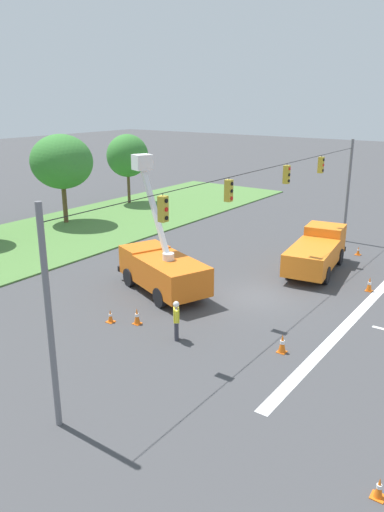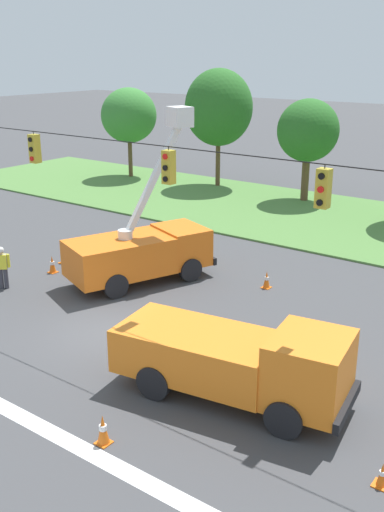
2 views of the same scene
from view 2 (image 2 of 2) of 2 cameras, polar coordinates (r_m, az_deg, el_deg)
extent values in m
plane|color=#424244|center=(20.91, -8.12, -7.22)|extent=(200.00, 200.00, 0.00)
cube|color=#517F3D|center=(35.17, 12.73, 3.43)|extent=(56.00, 12.00, 0.10)
cylinder|color=black|center=(18.98, -9.05, 10.99)|extent=(26.00, 0.03, 0.03)
cylinder|color=black|center=(21.20, -14.88, 11.27)|extent=(0.02, 0.02, 0.10)
cube|color=gold|center=(21.27, -14.76, 9.86)|extent=(0.32, 0.28, 0.96)
cylinder|color=black|center=(21.13, -15.17, 10.65)|extent=(0.16, 0.05, 0.16)
cylinder|color=black|center=(21.17, -15.09, 9.79)|extent=(0.16, 0.05, 0.16)
cylinder|color=red|center=(21.22, -15.02, 8.94)|extent=(0.16, 0.05, 0.16)
cylinder|color=black|center=(17.13, -2.26, 10.20)|extent=(0.02, 0.02, 0.10)
cube|color=gold|center=(17.21, -2.23, 8.46)|extent=(0.32, 0.28, 0.96)
cylinder|color=red|center=(17.03, -2.59, 9.44)|extent=(0.16, 0.05, 0.16)
cylinder|color=black|center=(17.09, -2.57, 8.38)|extent=(0.16, 0.05, 0.16)
cylinder|color=black|center=(17.15, -2.56, 7.33)|extent=(0.16, 0.05, 0.16)
cylinder|color=black|center=(14.68, 12.55, 8.33)|extent=(0.02, 0.02, 0.10)
cube|color=gold|center=(14.79, 12.40, 6.31)|extent=(0.32, 0.28, 0.96)
cylinder|color=black|center=(14.58, 12.23, 7.43)|extent=(0.16, 0.05, 0.16)
cylinder|color=red|center=(14.64, 12.14, 6.21)|extent=(0.16, 0.05, 0.16)
cylinder|color=black|center=(14.71, 12.05, 4.99)|extent=(0.16, 0.05, 0.16)
cylinder|color=brown|center=(46.36, -5.89, 9.25)|extent=(0.31, 0.31, 2.95)
ellipsoid|color=#387F33|center=(45.94, -6.03, 13.18)|extent=(4.04, 4.26, 4.03)
cylinder|color=brown|center=(42.79, 2.48, 8.92)|extent=(0.32, 0.32, 3.52)
ellipsoid|color=#286623|center=(42.31, 2.56, 13.95)|extent=(4.70, 4.64, 5.22)
cylinder|color=brown|center=(39.10, 10.72, 7.21)|extent=(0.48, 0.48, 2.91)
ellipsoid|color=#286623|center=(38.62, 11.00, 11.66)|extent=(3.79, 4.07, 3.87)
cube|color=orange|center=(24.47, -6.92, -0.09)|extent=(3.77, 4.71, 1.47)
cube|color=orange|center=(25.77, -1.03, 1.12)|extent=(2.82, 2.50, 1.55)
cube|color=#1E2838|center=(25.99, 0.13, 1.91)|extent=(1.96, 0.85, 0.70)
cube|color=black|center=(26.45, 0.76, 0.16)|extent=(2.32, 1.04, 0.30)
cylinder|color=black|center=(26.82, -2.68, 0.07)|extent=(0.63, 1.03, 1.00)
cylinder|color=black|center=(25.00, -0.15, -1.32)|extent=(0.63, 1.03, 1.00)
cylinder|color=black|center=(25.41, -9.43, -1.25)|extent=(0.63, 1.03, 1.00)
cylinder|color=black|center=(23.49, -7.29, -2.85)|extent=(0.63, 1.03, 1.00)
cylinder|color=silver|center=(24.31, -6.38, 2.07)|extent=(0.60, 0.60, 0.36)
cube|color=white|center=(24.39, -3.78, 7.14)|extent=(1.26, 2.71, 4.56)
cube|color=white|center=(24.65, -1.17, 13.11)|extent=(1.13, 1.07, 0.80)
cube|color=orange|center=(17.02, 0.53, -9.12)|extent=(4.80, 2.97, 1.27)
cube|color=orange|center=(15.87, 11.10, -10.61)|extent=(2.24, 2.49, 1.82)
cube|color=#1E2838|center=(15.58, 13.58, -10.06)|extent=(0.40, 1.96, 0.82)
cube|color=black|center=(16.05, 14.58, -13.68)|extent=(0.51, 2.31, 0.30)
cylinder|color=black|center=(17.27, 11.13, -11.49)|extent=(1.03, 0.43, 1.00)
cylinder|color=black|center=(15.53, 8.75, -15.10)|extent=(1.03, 0.43, 1.00)
cylinder|color=black|center=(18.48, -0.20, -8.95)|extent=(1.03, 0.43, 1.00)
cylinder|color=black|center=(16.87, -3.65, -11.92)|extent=(1.03, 0.43, 1.00)
cylinder|color=#383842|center=(25.46, -17.72, -2.06)|extent=(0.18, 0.18, 0.85)
cylinder|color=#383842|center=(25.42, -17.29, -2.05)|extent=(0.18, 0.18, 0.85)
cube|color=yellow|center=(25.20, -17.67, -0.51)|extent=(0.46, 0.44, 0.60)
cube|color=silver|center=(25.20, -17.67, -0.51)|extent=(0.37, 0.33, 0.62)
cylinder|color=yellow|center=(25.13, -17.07, -0.43)|extent=(0.11, 0.11, 0.55)
sphere|color=tan|center=(25.07, -17.76, 0.42)|extent=(0.22, 0.22, 0.22)
sphere|color=white|center=(25.05, -17.78, 0.55)|extent=(0.26, 0.26, 0.26)
cube|color=orange|center=(24.64, 7.09, -2.99)|extent=(0.36, 0.36, 0.03)
cone|color=orange|center=(24.51, 7.12, -2.21)|extent=(0.28, 0.28, 0.69)
cylinder|color=white|center=(24.50, 7.13, -2.13)|extent=(0.17, 0.17, 0.12)
cube|color=orange|center=(26.82, -13.10, -1.51)|extent=(0.36, 0.36, 0.03)
cone|color=orange|center=(26.69, -13.16, -0.74)|extent=(0.29, 0.29, 0.74)
cylinder|color=white|center=(26.68, -13.17, -0.66)|extent=(0.18, 0.18, 0.13)
cube|color=orange|center=(14.82, 17.55, -20.08)|extent=(0.36, 0.36, 0.03)
cone|color=orange|center=(14.64, 17.67, -19.17)|extent=(0.22, 0.22, 0.56)
cylinder|color=white|center=(14.63, 17.68, -19.09)|extent=(0.14, 0.14, 0.10)
cube|color=orange|center=(15.57, -8.41, -17.18)|extent=(0.36, 0.36, 0.03)
cone|color=orange|center=(15.34, -8.48, -15.97)|extent=(0.31, 0.31, 0.77)
cylinder|color=white|center=(15.32, -8.49, -15.86)|extent=(0.19, 0.19, 0.14)
cube|color=orange|center=(27.92, -12.16, -0.63)|extent=(0.36, 0.36, 0.03)
cone|color=orange|center=(27.82, -12.20, -0.01)|extent=(0.24, 0.24, 0.60)
cylinder|color=white|center=(27.81, -12.20, 0.04)|extent=(0.15, 0.15, 0.11)
camera|label=1|loc=(34.93, -52.39, 13.18)|focal=35.00mm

